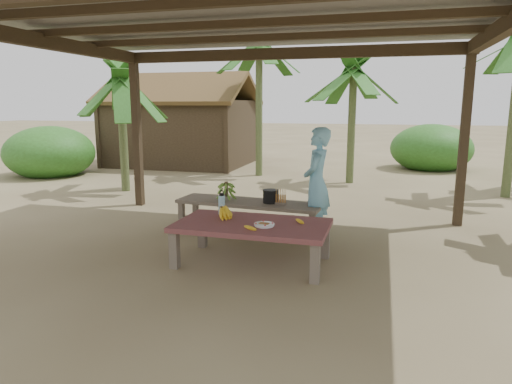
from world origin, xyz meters
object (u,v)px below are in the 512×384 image
(plate, at_px, (264,225))
(woman, at_px, (317,182))
(cooking_pot, at_px, (271,197))
(work_table, at_px, (252,228))
(ripe_banana_bunch, at_px, (221,212))
(bench, at_px, (249,205))
(water_flask, at_px, (222,204))

(plate, distance_m, woman, 1.60)
(plate, height_order, cooking_pot, cooking_pot)
(work_table, xyz_separation_m, ripe_banana_bunch, (-0.44, 0.12, 0.15))
(bench, distance_m, ripe_banana_bunch, 1.29)
(ripe_banana_bunch, relative_size, cooking_pot, 1.20)
(cooking_pot, bearing_deg, work_table, -85.53)
(cooking_pot, bearing_deg, woman, 4.05)
(plate, relative_size, water_flask, 0.75)
(bench, distance_m, woman, 1.08)
(cooking_pot, bearing_deg, ripe_banana_bunch, -104.78)
(ripe_banana_bunch, distance_m, plate, 0.66)
(plate, distance_m, cooking_pot, 1.50)
(cooking_pot, bearing_deg, plate, -79.22)
(bench, height_order, woman, woman)
(work_table, height_order, ripe_banana_bunch, ripe_banana_bunch)
(woman, bearing_deg, bench, -85.12)
(ripe_banana_bunch, height_order, plate, ripe_banana_bunch)
(work_table, xyz_separation_m, cooking_pot, (-0.11, 1.37, 0.11))
(work_table, xyz_separation_m, bench, (-0.45, 1.39, -0.04))
(ripe_banana_bunch, bearing_deg, cooking_pot, 75.22)
(work_table, bearing_deg, plate, -31.68)
(bench, xyz_separation_m, cooking_pot, (0.34, -0.02, 0.15))
(woman, bearing_deg, ripe_banana_bunch, -34.02)
(ripe_banana_bunch, height_order, cooking_pot, ripe_banana_bunch)
(plate, bearing_deg, cooking_pot, 100.78)
(bench, relative_size, plate, 9.49)
(work_table, height_order, cooking_pot, cooking_pot)
(ripe_banana_bunch, xyz_separation_m, cooking_pot, (0.33, 1.25, -0.04))
(ripe_banana_bunch, xyz_separation_m, plate, (0.61, -0.23, -0.06))
(bench, distance_m, plate, 1.63)
(bench, bearing_deg, work_table, -67.20)
(water_flask, bearing_deg, plate, -32.52)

